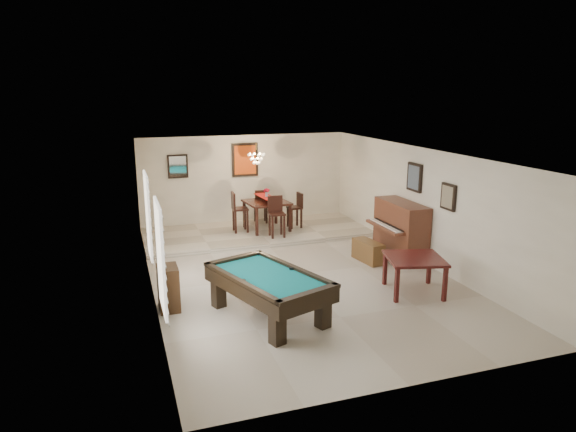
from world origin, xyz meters
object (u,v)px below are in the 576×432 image
upright_piano (395,231)px  chandelier (256,154)px  pool_table (268,296)px  dining_table (267,213)px  square_table (414,275)px  flower_vase (267,192)px  dining_chair_north (261,206)px  dining_chair_west (240,212)px  apothecary_chest (168,288)px  dining_chair_east (294,210)px  dining_chair_south (277,217)px  piano_bench (368,251)px

upright_piano → chandelier: 4.12m
pool_table → dining_table: (1.46, 5.09, 0.20)m
square_table → flower_vase: size_ratio=4.21×
dining_chair_north → dining_chair_west: (-0.78, -0.77, 0.05)m
dining_table → chandelier: 1.65m
dining_chair_north → chandelier: size_ratio=1.62×
pool_table → square_table: bearing=-16.5°
pool_table → square_table: pool_table is taller
pool_table → apothecary_chest: apothecary_chest is taller
dining_chair_east → chandelier: 1.93m
chandelier → square_table: bearing=-69.6°
square_table → dining_chair_south: size_ratio=0.99×
upright_piano → dining_chair_west: 4.21m
upright_piano → chandelier: size_ratio=2.66×
square_table → dining_chair_east: size_ratio=1.08×
upright_piano → piano_bench: 0.81m
dining_chair_south → upright_piano: bearing=-41.9°
flower_vase → square_table: bearing=-72.9°
dining_table → dining_chair_west: dining_chair_west is taller
dining_table → flower_vase: flower_vase is taller
square_table → dining_table: bearing=107.1°
pool_table → chandelier: (1.17, 5.01, 1.82)m
dining_table → dining_chair_north: (0.05, 0.79, 0.03)m
apothecary_chest → dining_chair_south: dining_chair_south is taller
flower_vase → chandelier: (-0.29, -0.08, 1.05)m
dining_chair_south → apothecary_chest: bearing=-129.1°
upright_piano → apothecary_chest: bearing=-166.5°
dining_table → flower_vase: 0.58m
square_table → dining_chair_north: 5.93m
dining_table → dining_chair_south: (0.05, -0.77, 0.07)m
pool_table → upright_piano: size_ratio=1.42×
pool_table → apothecary_chest: bearing=132.5°
dining_table → chandelier: (-0.29, -0.08, 1.63)m
piano_bench → pool_table: bearing=-145.1°
apothecary_chest → dining_table: 5.23m
square_table → dining_table: size_ratio=0.95×
piano_bench → flower_vase: bearing=117.4°
dining_chair_north → dining_chair_west: size_ratio=0.90×
dining_chair_south → dining_chair_north: size_ratio=1.08×
flower_vase → dining_chair_north: flower_vase is taller
flower_vase → dining_chair_north: size_ratio=0.25×
piano_bench → dining_chair_east: size_ratio=0.89×
flower_vase → upright_piano: bearing=-52.8°
dining_chair_east → chandelier: chandelier is taller
square_table → dining_chair_south: dining_chair_south is taller
pool_table → dining_chair_west: (0.73, 5.11, 0.28)m
upright_piano → apothecary_chest: upright_piano is taller
piano_bench → flower_vase: (-1.55, 2.99, 0.91)m
square_table → dining_chair_south: bearing=109.4°
pool_table → dining_chair_south: dining_chair_south is taller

